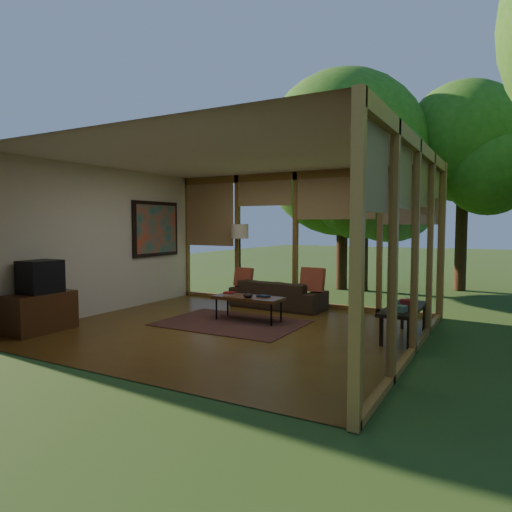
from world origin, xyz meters
The scene contains 25 objects.
floor centered at (0.00, 0.00, 0.00)m, with size 5.50×5.50×0.00m, color brown.
ceiling centered at (0.00, 0.00, 2.70)m, with size 5.50×5.50×0.00m, color silver.
wall_left centered at (-2.75, 0.00, 1.35)m, with size 0.04×5.00×2.70m, color beige.
wall_front centered at (0.00, -2.50, 1.35)m, with size 5.50×0.04×2.70m, color beige.
window_wall_back centered at (0.00, 2.50, 1.35)m, with size 5.50×0.12×2.70m, color olive.
window_wall_right centered at (2.75, 0.00, 1.35)m, with size 0.12×5.00×2.70m, color olive.
tree_nw centered at (0.09, 5.26, 3.41)m, with size 4.12×4.12×5.48m.
tree_ne centered at (2.76, 6.43, 3.65)m, with size 2.94×2.94×5.14m.
rug centered at (-0.22, 0.38, 0.01)m, with size 2.32×1.64×0.01m, color brown.
sofa centered at (-0.15, 2.00, 0.27)m, with size 1.87×0.73×0.55m, color #312418.
pillow_left centered at (-0.90, 1.95, 0.57)m, with size 0.38×0.13×0.38m, color maroon.
pillow_right centered at (0.60, 1.95, 0.60)m, with size 0.44×0.15×0.44m, color maroon.
ct_book_lower centered at (-0.40, 0.61, 0.44)m, with size 0.19×0.14×0.03m, color #ACA69C.
ct_book_upper centered at (-0.40, 0.61, 0.47)m, with size 0.18×0.14×0.03m, color maroon.
ct_book_side centered at (0.20, 0.74, 0.44)m, with size 0.20×0.15×0.03m, color #161F32.
ct_bowl centered at (0.00, 0.56, 0.46)m, with size 0.16×0.16×0.07m, color black.
media_cabinet centered at (-2.47, -1.53, 0.30)m, with size 0.50×1.00×0.60m, color #502E16.
television centered at (-2.45, -1.53, 0.85)m, with size 0.45×0.55×0.50m, color black.
console_book_a centered at (2.40, 0.36, 0.50)m, with size 0.24×0.17×0.09m, color #38625A.
console_book_b centered at (2.40, 0.81, 0.51)m, with size 0.22×0.16×0.10m, color maroon.
console_book_c centered at (2.40, 1.21, 0.49)m, with size 0.23×0.17×0.06m, color #ACA69C.
floor_lamp centered at (-1.19, 2.30, 1.41)m, with size 0.36×0.36×1.65m.
coffee_table centered at (-0.05, 0.66, 0.39)m, with size 1.20×0.50×0.43m.
side_console centered at (2.40, 0.76, 0.41)m, with size 0.60×1.40×0.46m.
wall_painting centered at (-2.71, 1.40, 1.55)m, with size 0.06×1.35×1.15m.
Camera 1 is at (3.77, -5.98, 1.65)m, focal length 32.00 mm.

